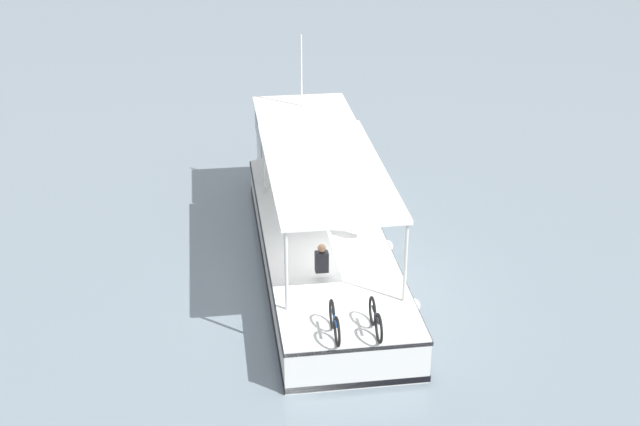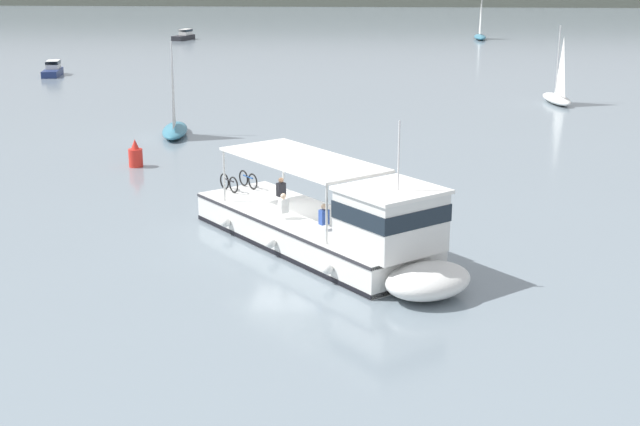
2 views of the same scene
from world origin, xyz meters
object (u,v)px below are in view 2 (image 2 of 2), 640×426
ferry_main (337,230)px  channel_buoy (136,156)px  sailboat_off_stern (175,127)px  motorboat_outer_anchorage (184,35)px  sailboat_off_bow (480,35)px  motorboat_near_port (53,69)px  sailboat_far_left (557,96)px

ferry_main → channel_buoy: 16.93m
sailboat_off_stern → motorboat_outer_anchorage: sailboat_off_stern is taller
sailboat_off_bow → channel_buoy: 73.82m
motorboat_near_port → channel_buoy: bearing=-64.1°
motorboat_near_port → sailboat_far_left: 42.70m
sailboat_off_stern → motorboat_outer_anchorage: size_ratio=1.41×
sailboat_off_stern → motorboat_outer_anchorage: 60.26m
motorboat_outer_anchorage → channel_buoy: bearing=-80.0°
motorboat_near_port → sailboat_far_left: (40.90, -12.26, -0.00)m
motorboat_near_port → sailboat_off_stern: bearing=-57.2°
motorboat_near_port → channel_buoy: size_ratio=2.69×
sailboat_off_stern → channel_buoy: size_ratio=3.86×
ferry_main → sailboat_off_stern: (-10.42, 21.02, -0.47)m
ferry_main → sailboat_far_left: (14.05, 34.26, -0.47)m
sailboat_far_left → sailboat_off_bow: 48.52m
sailboat_far_left → sailboat_off_stern: bearing=-151.6°
motorboat_outer_anchorage → channel_buoy: (11.78, -66.91, 0.02)m
ferry_main → sailboat_off_bow: bearing=80.5°
motorboat_outer_anchorage → channel_buoy: size_ratio=2.73×
motorboat_near_port → channel_buoy: (16.21, -33.35, 0.02)m
ferry_main → sailboat_off_bow: sailboat_off_bow is taller
ferry_main → motorboat_near_port: size_ratio=3.10×
motorboat_near_port → sailboat_off_bow: bearing=41.7°
channel_buoy → sailboat_far_left: bearing=40.5°
motorboat_outer_anchorage → channel_buoy: channel_buoy is taller
motorboat_outer_anchorage → sailboat_far_left: bearing=-51.5°
channel_buoy → ferry_main: bearing=-51.0°
sailboat_off_stern → ferry_main: bearing=-63.6°
sailboat_far_left → sailboat_off_bow: size_ratio=1.00×
motorboat_outer_anchorage → motorboat_near_port: bearing=-97.5°
sailboat_off_bow → motorboat_near_port: bearing=-138.3°
motorboat_near_port → sailboat_off_bow: size_ratio=0.70×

